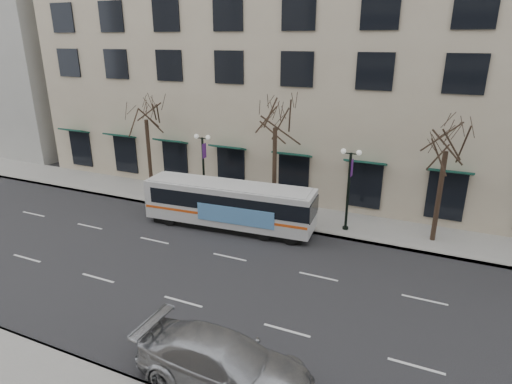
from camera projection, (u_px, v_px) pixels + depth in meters
The scene contains 11 objects.
ground at pixel (209, 277), 21.34m from camera, with size 160.00×160.00×0.00m, color black.
sidewalk_far at pixel (348, 225), 27.14m from camera, with size 80.00×4.00×0.15m, color gray.
building_hotel at pixel (307, 29), 36.12m from camera, with size 40.00×20.00×24.00m, color tan.
building_far_upblock at pixel (8, 13), 49.22m from camera, with size 28.00×20.00×28.00m, color #999993.
tree_far_left at pixel (145, 106), 30.47m from camera, with size 3.60×3.60×8.34m.
tree_far_mid at pixel (275, 113), 26.58m from camera, with size 3.60×3.60×8.55m.
tree_far_right at pixel (448, 134), 22.92m from camera, with size 3.60×3.60×8.06m.
lamp_post_left at pixel (204, 167), 29.31m from camera, with size 1.22×0.45×5.21m.
lamp_post_right at pixel (349, 186), 25.48m from camera, with size 1.22×0.45×5.21m.
city_bus at pixel (230, 204), 26.46m from camera, with size 10.83×3.09×2.90m.
silver_car at pixel (224, 363), 14.40m from camera, with size 2.56×6.30×1.83m, color #989A9F.
Camera 1 is at (9.75, -16.07, 11.22)m, focal length 30.00 mm.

